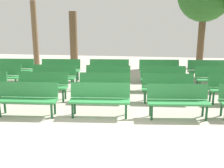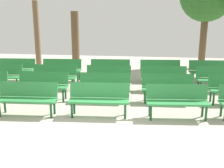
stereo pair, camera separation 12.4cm
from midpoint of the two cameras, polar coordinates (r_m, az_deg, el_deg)
The scene contains 19 objects.
ground_plane at distance 6.06m, azimuth -3.27°, elevation -11.78°, with size 24.61×24.61×0.00m, color #B2A899.
bench_r0_c1 at distance 7.75m, azimuth -16.67°, elevation -2.51°, with size 1.63×0.58×0.87m.
bench_r0_c2 at distance 7.35m, azimuth -2.19°, elevation -2.80°, with size 1.63×0.59×0.87m.
bench_r0_c3 at distance 7.40m, azimuth 13.84°, elevation -3.10°, with size 1.64×0.64×0.87m.
bench_r1_c1 at distance 9.00m, azimuth -13.76°, elevation 0.01°, with size 1.63×0.59×0.87m.
bench_r1_c2 at distance 8.60m, azimuth -1.15°, elevation -0.24°, with size 1.63×0.59×0.87m.
bench_r1_c3 at distance 8.66m, azimuth 11.92°, elevation -0.45°, with size 1.62×0.57×0.87m.
bench_r2_c0 at distance 10.90m, azimuth -21.89°, elevation 1.84°, with size 1.64×0.63×0.87m.
bench_r2_c1 at distance 10.21m, azimuth -11.51°, elevation 1.80°, with size 1.63×0.60×0.87m.
bench_r2_c2 at distance 9.85m, azimuth -0.39°, elevation 1.64°, with size 1.62×0.56×0.87m.
bench_r2_c3 at distance 9.92m, azimuth 11.04°, elevation 1.46°, with size 1.62×0.56×0.87m.
bench_r2_c4 at distance 10.39m, azimuth 21.71°, elevation 1.27°, with size 1.64×0.63×0.87m.
bench_r3_c0 at distance 12.05m, azimuth -19.06°, elevation 3.19°, with size 1.63×0.60×0.87m.
bench_r3_c1 at distance 11.44m, azimuth -10.10°, elevation 3.20°, with size 1.63×0.58×0.87m.
bench_r3_c2 at distance 11.18m, azimuth -0.08°, elevation 3.17°, with size 1.63×0.59×0.87m.
bench_r3_c3 at distance 11.24m, azimuth 10.30°, elevation 3.00°, with size 1.64×0.63×0.87m.
bench_r3_c4 at distance 11.62m, azimuth 19.88°, elevation 2.73°, with size 1.63×0.60×0.87m.
tree_0 at distance 14.48m, azimuth -7.35°, elevation 9.20°, with size 0.40×0.40×2.81m.
tree_2 at distance 15.08m, azimuth -15.04°, elevation 10.04°, with size 0.30×0.30×3.33m.
Camera 2 is at (1.15, -5.33, 2.66)m, focal length 44.13 mm.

